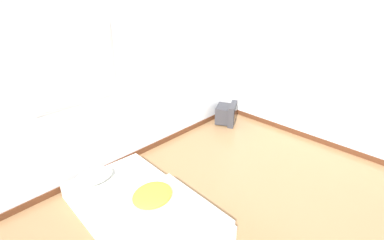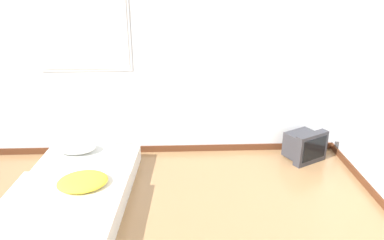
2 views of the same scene
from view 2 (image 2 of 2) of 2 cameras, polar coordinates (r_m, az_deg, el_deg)
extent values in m
cube|color=silver|center=(4.86, -7.93, 9.17)|extent=(7.70, 0.06, 2.60)
cube|color=#562D19|center=(5.24, -7.25, -4.41)|extent=(7.70, 0.02, 0.09)
cube|color=silver|center=(4.87, -16.27, 12.79)|extent=(1.15, 0.01, 0.99)
cube|color=white|center=(4.86, -16.28, 12.78)|extent=(1.08, 0.01, 0.92)
cube|color=silver|center=(4.32, -17.73, -10.73)|extent=(1.30, 2.11, 0.21)
ellipsoid|color=white|center=(4.96, -17.36, -3.94)|extent=(0.54, 0.37, 0.14)
cube|color=silver|center=(3.95, -19.71, -12.14)|extent=(1.27, 1.26, 0.05)
ellipsoid|color=yellow|center=(4.13, -16.32, -8.98)|extent=(0.61, 0.56, 0.11)
cube|color=#333338|center=(5.22, 16.15, -3.52)|extent=(0.48, 0.42, 0.33)
cube|color=#333338|center=(5.10, 17.67, -4.11)|extent=(0.48, 0.33, 0.41)
cube|color=black|center=(5.07, 18.17, -4.25)|extent=(0.35, 0.19, 0.30)
camera|label=1|loc=(2.95, -73.85, 12.69)|focal=28.00mm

